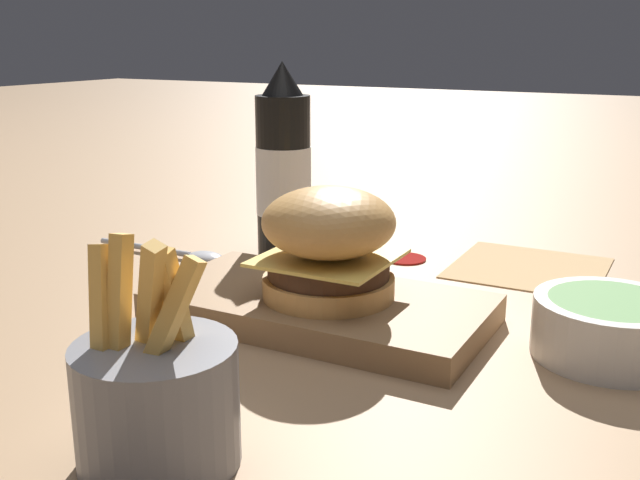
% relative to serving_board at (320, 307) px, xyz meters
% --- Properties ---
extents(ground_plane, '(6.00, 6.00, 0.00)m').
position_rel_serving_board_xyz_m(ground_plane, '(0.05, -0.07, -0.01)').
color(ground_plane, '#9E7A56').
extents(serving_board, '(0.30, 0.16, 0.02)m').
position_rel_serving_board_xyz_m(serving_board, '(0.00, 0.00, 0.00)').
color(serving_board, olive).
rests_on(serving_board, ground_plane).
extents(burger, '(0.12, 0.12, 0.10)m').
position_rel_serving_board_xyz_m(burger, '(0.01, -0.00, 0.06)').
color(burger, tan).
rests_on(burger, serving_board).
extents(ketchup_bottle, '(0.06, 0.06, 0.22)m').
position_rel_serving_board_xyz_m(ketchup_bottle, '(-0.13, 0.16, 0.09)').
color(ketchup_bottle, black).
rests_on(ketchup_bottle, ground_plane).
extents(fries_basket, '(0.10, 0.10, 0.14)m').
position_rel_serving_board_xyz_m(fries_basket, '(0.02, -0.25, 0.03)').
color(fries_basket, slate).
rests_on(fries_basket, ground_plane).
extents(side_bowl, '(0.12, 0.12, 0.05)m').
position_rel_serving_board_xyz_m(side_bowl, '(0.24, 0.04, 0.01)').
color(side_bowl, silver).
rests_on(side_bowl, ground_plane).
extents(spoon, '(0.18, 0.03, 0.01)m').
position_rel_serving_board_xyz_m(spoon, '(-0.22, 0.09, -0.01)').
color(spoon, '#B2B2B7').
rests_on(spoon, ground_plane).
extents(ketchup_puddle, '(0.05, 0.05, 0.00)m').
position_rel_serving_board_xyz_m(ketchup_puddle, '(-0.00, 0.21, -0.01)').
color(ketchup_puddle, '#9E140F').
rests_on(ketchup_puddle, ground_plane).
extents(parchment_square, '(0.16, 0.16, 0.00)m').
position_rel_serving_board_xyz_m(parchment_square, '(0.13, 0.24, -0.01)').
color(parchment_square, tan).
rests_on(parchment_square, ground_plane).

